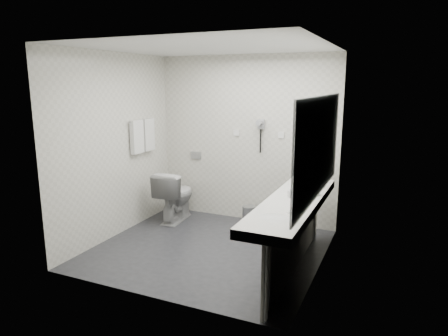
% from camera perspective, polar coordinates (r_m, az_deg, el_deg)
% --- Properties ---
extents(floor, '(2.80, 2.80, 0.00)m').
position_cam_1_polar(floor, '(5.29, -2.19, -11.38)').
color(floor, '#27272C').
rests_on(floor, ground).
extents(ceiling, '(2.80, 2.80, 0.00)m').
position_cam_1_polar(ceiling, '(4.87, -2.43, 16.74)').
color(ceiling, silver).
rests_on(ceiling, wall_back).
extents(wall_back, '(2.80, 0.00, 2.80)m').
position_cam_1_polar(wall_back, '(6.10, 3.10, 4.03)').
color(wall_back, beige).
rests_on(wall_back, floor).
extents(wall_front, '(2.80, 0.00, 2.80)m').
position_cam_1_polar(wall_front, '(3.83, -10.93, -1.04)').
color(wall_front, beige).
rests_on(wall_front, floor).
extents(wall_left, '(0.00, 2.60, 2.60)m').
position_cam_1_polar(wall_left, '(5.68, -15.11, 3.01)').
color(wall_left, beige).
rests_on(wall_left, floor).
extents(wall_right, '(0.00, 2.60, 2.60)m').
position_cam_1_polar(wall_right, '(4.49, 13.93, 0.77)').
color(wall_right, beige).
rests_on(wall_right, floor).
extents(vanity_counter, '(0.55, 2.20, 0.10)m').
position_cam_1_polar(vanity_counter, '(4.47, 9.69, -5.06)').
color(vanity_counter, silver).
rests_on(vanity_counter, floor).
extents(vanity_panel, '(0.03, 2.15, 0.75)m').
position_cam_1_polar(vanity_panel, '(4.60, 9.81, -10.16)').
color(vanity_panel, gray).
rests_on(vanity_panel, floor).
extents(vanity_post_near, '(0.06, 0.06, 0.75)m').
position_cam_1_polar(vanity_post_near, '(3.69, 6.12, -15.96)').
color(vanity_post_near, silver).
rests_on(vanity_post_near, floor).
extents(vanity_post_far, '(0.06, 0.06, 0.75)m').
position_cam_1_polar(vanity_post_far, '(5.55, 12.78, -6.36)').
color(vanity_post_far, silver).
rests_on(vanity_post_far, floor).
extents(mirror, '(0.02, 2.20, 1.05)m').
position_cam_1_polar(mirror, '(4.27, 13.39, 2.94)').
color(mirror, '#B2BCC6').
rests_on(mirror, wall_right).
extents(basin_near, '(0.40, 0.31, 0.05)m').
position_cam_1_polar(basin_near, '(3.86, 7.29, -7.21)').
color(basin_near, silver).
rests_on(basin_near, vanity_counter).
extents(basin_far, '(0.40, 0.31, 0.05)m').
position_cam_1_polar(basin_far, '(5.07, 11.54, -2.66)').
color(basin_far, silver).
rests_on(basin_far, vanity_counter).
extents(faucet_near, '(0.04, 0.04, 0.15)m').
position_cam_1_polar(faucet_near, '(3.78, 10.17, -6.27)').
color(faucet_near, silver).
rests_on(faucet_near, vanity_counter).
extents(faucet_far, '(0.04, 0.04, 0.15)m').
position_cam_1_polar(faucet_far, '(5.01, 13.76, -1.88)').
color(faucet_far, silver).
rests_on(faucet_far, vanity_counter).
extents(soap_bottle_a, '(0.07, 0.07, 0.11)m').
position_cam_1_polar(soap_bottle_a, '(4.52, 9.42, -3.47)').
color(soap_bottle_a, silver).
rests_on(soap_bottle_a, vanity_counter).
extents(soap_bottle_b, '(0.09, 0.09, 0.08)m').
position_cam_1_polar(soap_bottle_b, '(4.50, 10.81, -3.76)').
color(soap_bottle_b, silver).
rests_on(soap_bottle_b, vanity_counter).
extents(soap_bottle_c, '(0.05, 0.05, 0.10)m').
position_cam_1_polar(soap_bottle_c, '(4.39, 10.13, -4.02)').
color(soap_bottle_c, silver).
rests_on(soap_bottle_c, vanity_counter).
extents(glass_left, '(0.07, 0.07, 0.11)m').
position_cam_1_polar(glass_left, '(4.67, 13.21, -3.16)').
color(glass_left, silver).
rests_on(glass_left, vanity_counter).
extents(toilet, '(0.50, 0.81, 0.79)m').
position_cam_1_polar(toilet, '(6.25, -6.91, -3.87)').
color(toilet, silver).
rests_on(toilet, floor).
extents(flush_plate, '(0.18, 0.02, 0.12)m').
position_cam_1_polar(flush_plate, '(6.48, -4.01, 1.81)').
color(flush_plate, '#B2B5BA').
rests_on(flush_plate, wall_back).
extents(pedal_bin, '(0.25, 0.25, 0.28)m').
position_cam_1_polar(pedal_bin, '(6.07, 3.55, -6.82)').
color(pedal_bin, '#B2B5BA').
rests_on(pedal_bin, floor).
extents(bin_lid, '(0.20, 0.20, 0.02)m').
position_cam_1_polar(bin_lid, '(6.02, 3.57, -5.50)').
color(bin_lid, '#B2B5BA').
rests_on(bin_lid, pedal_bin).
extents(towel_rail, '(0.02, 0.62, 0.02)m').
position_cam_1_polar(towel_rail, '(6.04, -11.61, 6.58)').
color(towel_rail, silver).
rests_on(towel_rail, wall_left).
extents(towel_near, '(0.07, 0.24, 0.48)m').
position_cam_1_polar(towel_near, '(5.95, -12.23, 4.34)').
color(towel_near, silver).
rests_on(towel_near, towel_rail).
extents(towel_far, '(0.07, 0.24, 0.48)m').
position_cam_1_polar(towel_far, '(6.18, -10.70, 4.68)').
color(towel_far, silver).
rests_on(towel_far, towel_rail).
extents(dryer_cradle, '(0.10, 0.04, 0.14)m').
position_cam_1_polar(dryer_cradle, '(5.96, 5.28, 6.22)').
color(dryer_cradle, gray).
rests_on(dryer_cradle, wall_back).
extents(dryer_barrel, '(0.08, 0.14, 0.08)m').
position_cam_1_polar(dryer_barrel, '(5.89, 5.07, 6.45)').
color(dryer_barrel, gray).
rests_on(dryer_barrel, dryer_cradle).
extents(dryer_cord, '(0.02, 0.02, 0.35)m').
position_cam_1_polar(dryer_cord, '(5.98, 5.19, 3.82)').
color(dryer_cord, black).
rests_on(dryer_cord, dryer_cradle).
extents(switch_plate_a, '(0.09, 0.02, 0.09)m').
position_cam_1_polar(switch_plate_a, '(6.13, 1.76, 5.02)').
color(switch_plate_a, silver).
rests_on(switch_plate_a, wall_back).
extents(switch_plate_b, '(0.09, 0.02, 0.09)m').
position_cam_1_polar(switch_plate_b, '(5.91, 8.08, 4.63)').
color(switch_plate_b, silver).
rests_on(switch_plate_b, wall_back).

